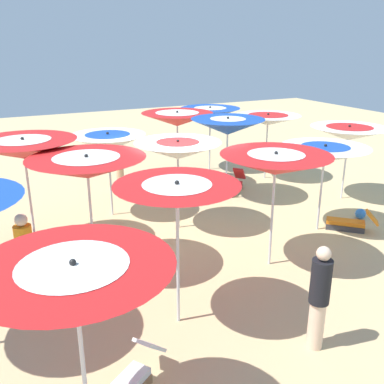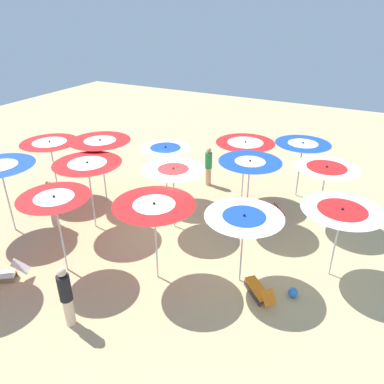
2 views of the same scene
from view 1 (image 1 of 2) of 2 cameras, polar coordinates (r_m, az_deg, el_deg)
The scene contains 21 objects.
ground at distance 10.70m, azimuth -2.13°, elevation -5.29°, with size 39.69×39.69×0.04m, color #D1B57F.
beach_umbrella_0 at distance 4.55m, azimuth -15.15°, elevation -10.83°, with size 2.04×2.04×2.39m.
beach_umbrella_1 at distance 6.53m, azimuth -1.97°, elevation -0.30°, with size 1.93×1.93×2.45m.
beach_umbrella_2 at distance 8.57m, azimuth 10.86°, elevation 3.59°, with size 2.17×2.17×2.42m.
beach_umbrella_3 at distance 10.65m, azimuth 16.97°, elevation 4.81°, with size 2.06×2.06×2.15m.
beach_umbrella_4 at distance 13.15m, azimuth 19.83°, elevation 7.25°, with size 2.15×2.15×2.19m.
beach_umbrella_6 at distance 8.31m, azimuth -13.56°, elevation 3.16°, with size 2.21×2.21×2.44m.
beach_umbrella_7 at distance 10.29m, azimuth -1.87°, elevation 5.48°, with size 2.06×2.06×2.24m.
beach_umbrella_8 at distance 12.35m, azimuth 4.70°, elevation 8.54°, with size 2.07×2.07×2.42m.
beach_umbrella_9 at distance 14.58m, azimuth 9.89°, elevation 9.29°, with size 2.12×2.12×2.20m.
beach_umbrella_11 at distance 9.83m, azimuth -21.17°, elevation 5.27°, with size 2.23×2.23×2.52m.
beach_umbrella_12 at distance 11.32m, azimuth -10.93°, elevation 6.40°, with size 1.92×1.92×2.24m.
beach_umbrella_13 at distance 13.47m, azimuth -1.94°, elevation 9.52°, with size 2.19×2.19×2.41m.
beach_umbrella_14 at distance 15.43m, azimuth 2.39°, elevation 10.28°, with size 2.09×2.09×2.27m.
lounger_0 at distance 6.26m, azimuth -8.20°, elevation -23.10°, with size 0.94×1.18×0.61m.
lounger_1 at distance 13.50m, azimuth 5.48°, elevation 0.94°, with size 1.08×1.20×0.64m.
lounger_2 at distance 11.38m, azimuth 19.87°, elevation -3.76°, with size 1.07×1.09×0.55m.
beachgoer_0 at distance 6.79m, azimuth 16.29°, elevation -12.98°, with size 0.30×0.30×1.68m.
beachgoer_1 at distance 13.66m, azimuth -9.48°, elevation 3.87°, with size 0.30×0.30×1.66m.
beachgoer_2 at distance 8.06m, azimuth -20.88°, elevation -8.05°, with size 0.30×0.30×1.70m.
beach_ball at distance 12.23m, azimuth 21.18°, elevation -2.65°, with size 0.27×0.27×0.27m, color #337FE5.
Camera 1 is at (8.90, -3.97, 4.40)m, focal length 40.77 mm.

